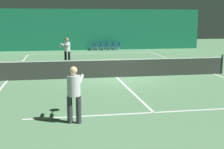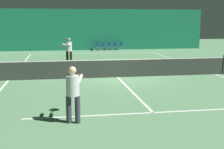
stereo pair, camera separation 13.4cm
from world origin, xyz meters
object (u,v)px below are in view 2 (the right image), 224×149
Objects in this scene: player_far at (69,49)px; courtside_chair_3 at (114,45)px; tennis_net at (118,68)px; courtside_chair_0 at (96,45)px; player_near at (73,90)px; courtside_chair_1 at (102,45)px; courtside_chair_4 at (120,45)px; courtside_chair_2 at (108,45)px.

courtside_chair_3 is (4.71, 9.16, -0.55)m from player_far.
courtside_chair_0 is (0.52, 14.57, -0.03)m from tennis_net.
player_near is 22.08m from courtside_chair_3.
player_near is 0.94× the size of player_far.
player_far is 9.62m from courtside_chair_0.
courtside_chair_1 is 1.00× the size of courtside_chair_4.
player_near is 1.98× the size of courtside_chair_1.
tennis_net reaches higher than courtside_chair_4.
player_near is 22.23m from courtside_chair_4.
player_near reaches higher than courtside_chair_3.
courtside_chair_0 is at bearing 87.95° from tennis_net.
player_far is at bearing 113.66° from tennis_net.
courtside_chair_0 and courtside_chair_1 have the same top height.
courtside_chair_2 is at bearing 90.00° from courtside_chair_0.
courtside_chair_2 is at bearing 83.22° from tennis_net.
courtside_chair_3 is at bearing 80.88° from tennis_net.
tennis_net is at bearing -9.12° from courtside_chair_3.
courtside_chair_3 is at bearing -176.51° from player_far.
player_far is 2.11× the size of courtside_chair_3.
courtside_chair_1 is at bearing -170.20° from player_far.
courtside_chair_2 and courtside_chair_3 have the same top height.
tennis_net is at bearing -4.42° from courtside_chair_1.
player_far reaches higher than courtside_chair_0.
courtside_chair_1 is at bearing -90.00° from courtside_chair_2.
courtside_chair_0 is at bearing -90.00° from courtside_chair_2.
player_far is 10.60m from courtside_chair_4.
player_near is 1.98× the size of courtside_chair_2.
player_far is 2.11× the size of courtside_chair_4.
courtside_chair_3 is (1.21, 0.00, 0.00)m from courtside_chair_1.
courtside_chair_1 is at bearing -90.00° from courtside_chair_4.
courtside_chair_2 is at bearing 3.56° from player_near.
player_near is at bearing -9.76° from courtside_chair_1.
courtside_chair_1 is at bearing -90.00° from courtside_chair_3.
courtside_chair_4 is (2.94, 14.57, -0.03)m from tennis_net.
courtside_chair_4 is at bearing 0.50° from player_near.
courtside_chair_0 is 1.00× the size of courtside_chair_1.
tennis_net is 14.86m from courtside_chair_4.
tennis_net is at bearing -11.43° from courtside_chair_4.
player_near reaches higher than courtside_chair_1.
tennis_net is 14.29× the size of courtside_chair_1.
courtside_chair_4 is (1.21, 0.00, 0.00)m from courtside_chair_2.
tennis_net is 7.20× the size of player_near.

